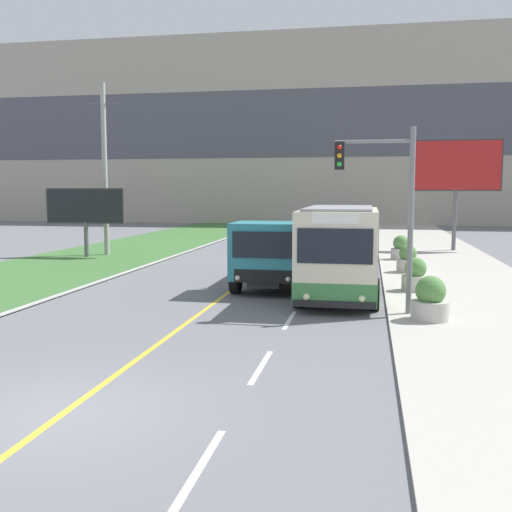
# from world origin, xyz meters

# --- Properties ---
(ground_plane) EXTENTS (300.00, 300.00, 0.00)m
(ground_plane) POSITION_xyz_m (0.00, 0.00, 0.00)
(ground_plane) COLOR slate
(lane_marking_centre) EXTENTS (2.88, 140.00, 0.01)m
(lane_marking_centre) POSITION_xyz_m (0.29, 1.06, 0.00)
(lane_marking_centre) COLOR gold
(lane_marking_centre) RESTS_ON ground_plane
(apartment_block_background) EXTENTS (80.00, 8.04, 20.34)m
(apartment_block_background) POSITION_xyz_m (0.00, 59.24, 10.17)
(apartment_block_background) COLOR #A89E8E
(apartment_block_background) RESTS_ON ground_plane
(city_bus) EXTENTS (2.61, 5.69, 3.12)m
(city_bus) POSITION_xyz_m (3.96, 11.19, 1.57)
(city_bus) COLOR beige
(city_bus) RESTS_ON ground_plane
(dump_truck) EXTENTS (2.57, 6.40, 2.53)m
(dump_truck) POSITION_xyz_m (1.43, 12.91, 1.27)
(dump_truck) COLOR black
(dump_truck) RESTS_ON ground_plane
(car_distant) EXTENTS (1.80, 4.30, 1.45)m
(car_distant) POSITION_xyz_m (3.71, 27.06, 0.69)
(car_distant) COLOR silver
(car_distant) RESTS_ON ground_plane
(utility_pole_far) EXTENTS (1.80, 0.28, 9.54)m
(utility_pole_far) POSITION_xyz_m (-9.63, 22.81, 4.83)
(utility_pole_far) COLOR #9E9E99
(utility_pole_far) RESTS_ON ground_plane
(traffic_light_mast) EXTENTS (2.28, 0.32, 5.45)m
(traffic_light_mast) POSITION_xyz_m (5.41, 8.98, 3.49)
(traffic_light_mast) COLOR slate
(traffic_light_mast) RESTS_ON ground_plane
(billboard_large) EXTENTS (5.17, 0.24, 6.63)m
(billboard_large) POSITION_xyz_m (9.94, 28.49, 4.92)
(billboard_large) COLOR #59595B
(billboard_large) RESTS_ON ground_plane
(billboard_small) EXTENTS (4.48, 0.24, 3.76)m
(billboard_small) POSITION_xyz_m (-10.24, 21.54, 2.70)
(billboard_small) COLOR #59595B
(billboard_small) RESTS_ON ground_plane
(planter_round_near) EXTENTS (1.04, 1.04, 1.24)m
(planter_round_near) POSITION_xyz_m (6.62, 8.17, 0.62)
(planter_round_near) COLOR #B7B2A8
(planter_round_near) RESTS_ON sidewalk_right
(planter_round_second) EXTENTS (0.96, 0.96, 1.20)m
(planter_round_second) POSITION_xyz_m (6.59, 13.14, 0.61)
(planter_round_second) COLOR #B7B2A8
(planter_round_second) RESTS_ON sidewalk_right
(planter_round_third) EXTENTS (0.95, 0.95, 1.21)m
(planter_round_third) POSITION_xyz_m (6.63, 18.10, 0.62)
(planter_round_third) COLOR #B7B2A8
(planter_round_third) RESTS_ON sidewalk_right
(planter_round_far) EXTENTS (1.01, 1.01, 1.25)m
(planter_round_far) POSITION_xyz_m (6.59, 23.06, 0.63)
(planter_round_far) COLOR #B7B2A8
(planter_round_far) RESTS_ON sidewalk_right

